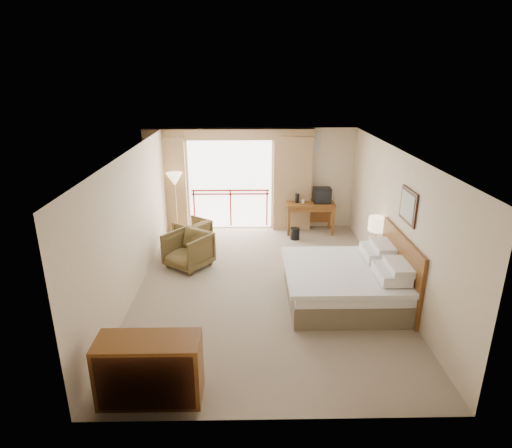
{
  "coord_description": "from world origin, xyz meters",
  "views": [
    {
      "loc": [
        -0.31,
        -7.66,
        4.06
      ],
      "look_at": [
        -0.16,
        0.4,
        1.18
      ],
      "focal_mm": 30.0,
      "sensor_mm": 36.0,
      "label": 1
    }
  ],
  "objects_px": {
    "nightstand": "(374,259)",
    "table_lamp": "(377,225)",
    "wastebasket": "(295,234)",
    "floor_lamp": "(175,182)",
    "side_table": "(175,243)",
    "tv": "(322,195)",
    "armchair_near": "(189,266)",
    "dresser": "(150,370)",
    "desk": "(310,209)",
    "armchair_far": "(193,245)",
    "bed": "(346,282)"
  },
  "relations": [
    {
      "from": "wastebasket",
      "to": "dresser",
      "type": "bearing_deg",
      "value": -113.72
    },
    {
      "from": "nightstand",
      "to": "dresser",
      "type": "distance_m",
      "value": 5.44
    },
    {
      "from": "bed",
      "to": "table_lamp",
      "type": "xyz_separation_m",
      "value": [
        0.87,
        1.28,
        0.68
      ]
    },
    {
      "from": "table_lamp",
      "to": "dresser",
      "type": "height_order",
      "value": "table_lamp"
    },
    {
      "from": "table_lamp",
      "to": "wastebasket",
      "type": "bearing_deg",
      "value": 128.85
    },
    {
      "from": "bed",
      "to": "floor_lamp",
      "type": "distance_m",
      "value": 5.29
    },
    {
      "from": "table_lamp",
      "to": "bed",
      "type": "bearing_deg",
      "value": -124.35
    },
    {
      "from": "tv",
      "to": "side_table",
      "type": "xyz_separation_m",
      "value": [
        -3.62,
        -1.54,
        -0.69
      ]
    },
    {
      "from": "wastebasket",
      "to": "floor_lamp",
      "type": "distance_m",
      "value": 3.36
    },
    {
      "from": "armchair_far",
      "to": "floor_lamp",
      "type": "relative_size",
      "value": 0.44
    },
    {
      "from": "wastebasket",
      "to": "side_table",
      "type": "xyz_separation_m",
      "value": [
        -2.88,
        -1.04,
        0.18
      ]
    },
    {
      "from": "desk",
      "to": "armchair_far",
      "type": "distance_m",
      "value": 3.21
    },
    {
      "from": "nightstand",
      "to": "wastebasket",
      "type": "relative_size",
      "value": 1.87
    },
    {
      "from": "table_lamp",
      "to": "dresser",
      "type": "distance_m",
      "value": 5.51
    },
    {
      "from": "desk",
      "to": "tv",
      "type": "height_order",
      "value": "tv"
    },
    {
      "from": "floor_lamp",
      "to": "tv",
      "type": "bearing_deg",
      "value": -0.04
    },
    {
      "from": "wastebasket",
      "to": "armchair_near",
      "type": "bearing_deg",
      "value": -147.49
    },
    {
      "from": "desk",
      "to": "armchair_near",
      "type": "bearing_deg",
      "value": -140.5
    },
    {
      "from": "bed",
      "to": "tv",
      "type": "xyz_separation_m",
      "value": [
        0.11,
        3.64,
        0.64
      ]
    },
    {
      "from": "floor_lamp",
      "to": "dresser",
      "type": "height_order",
      "value": "floor_lamp"
    },
    {
      "from": "bed",
      "to": "wastebasket",
      "type": "xyz_separation_m",
      "value": [
        -0.62,
        3.14,
        -0.23
      ]
    },
    {
      "from": "nightstand",
      "to": "floor_lamp",
      "type": "height_order",
      "value": "floor_lamp"
    },
    {
      "from": "dresser",
      "to": "tv",
      "type": "bearing_deg",
      "value": 62.93
    },
    {
      "from": "nightstand",
      "to": "table_lamp",
      "type": "relative_size",
      "value": 0.87
    },
    {
      "from": "nightstand",
      "to": "floor_lamp",
      "type": "bearing_deg",
      "value": 150.42
    },
    {
      "from": "table_lamp",
      "to": "desk",
      "type": "relative_size",
      "value": 0.51
    },
    {
      "from": "armchair_far",
      "to": "dresser",
      "type": "distance_m",
      "value": 5.26
    },
    {
      "from": "nightstand",
      "to": "table_lamp",
      "type": "bearing_deg",
      "value": 88.23
    },
    {
      "from": "nightstand",
      "to": "desk",
      "type": "bearing_deg",
      "value": 111.46
    },
    {
      "from": "tv",
      "to": "floor_lamp",
      "type": "relative_size",
      "value": 0.27
    },
    {
      "from": "floor_lamp",
      "to": "table_lamp",
      "type": "bearing_deg",
      "value": -27.32
    },
    {
      "from": "floor_lamp",
      "to": "armchair_near",
      "type": "bearing_deg",
      "value": -74.8
    },
    {
      "from": "nightstand",
      "to": "wastebasket",
      "type": "bearing_deg",
      "value": 126.34
    },
    {
      "from": "table_lamp",
      "to": "armchair_far",
      "type": "distance_m",
      "value": 4.44
    },
    {
      "from": "table_lamp",
      "to": "side_table",
      "type": "relative_size",
      "value": 1.32
    },
    {
      "from": "nightstand",
      "to": "floor_lamp",
      "type": "relative_size",
      "value": 0.34
    },
    {
      "from": "tv",
      "to": "wastebasket",
      "type": "relative_size",
      "value": 1.48
    },
    {
      "from": "armchair_far",
      "to": "table_lamp",
      "type": "bearing_deg",
      "value": 107.21
    },
    {
      "from": "desk",
      "to": "wastebasket",
      "type": "xyz_separation_m",
      "value": [
        -0.44,
        -0.56,
        -0.49
      ]
    },
    {
      "from": "nightstand",
      "to": "tv",
      "type": "xyz_separation_m",
      "value": [
        -0.76,
        2.41,
        0.74
      ]
    },
    {
      "from": "tv",
      "to": "armchair_near",
      "type": "bearing_deg",
      "value": -153.93
    },
    {
      "from": "desk",
      "to": "table_lamp",
      "type": "bearing_deg",
      "value": -63.13
    },
    {
      "from": "tv",
      "to": "wastebasket",
      "type": "height_order",
      "value": "tv"
    },
    {
      "from": "desk",
      "to": "armchair_far",
      "type": "relative_size",
      "value": 1.74
    },
    {
      "from": "nightstand",
      "to": "side_table",
      "type": "bearing_deg",
      "value": 167.04
    },
    {
      "from": "armchair_near",
      "to": "dresser",
      "type": "distance_m",
      "value": 4.05
    },
    {
      "from": "bed",
      "to": "armchair_near",
      "type": "height_order",
      "value": "bed"
    },
    {
      "from": "side_table",
      "to": "dresser",
      "type": "relative_size",
      "value": 0.36
    },
    {
      "from": "wastebasket",
      "to": "armchair_far",
      "type": "distance_m",
      "value": 2.59
    },
    {
      "from": "dresser",
      "to": "desk",
      "type": "bearing_deg",
      "value": 65.4
    }
  ]
}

